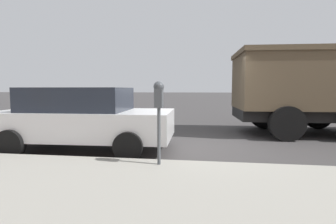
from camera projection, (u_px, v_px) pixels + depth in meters
The scene contains 3 objects.
ground_plane at pixel (205, 145), 7.18m from camera, with size 220.00×220.00×0.00m, color #3D3A3A.
parking_meter at pixel (159, 101), 4.69m from camera, with size 0.21×0.19×1.51m.
car_white at pixel (84, 117), 6.61m from camera, with size 2.25×4.40×1.57m.
Camera 1 is at (-7.15, 0.02, 1.54)m, focal length 28.00 mm.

